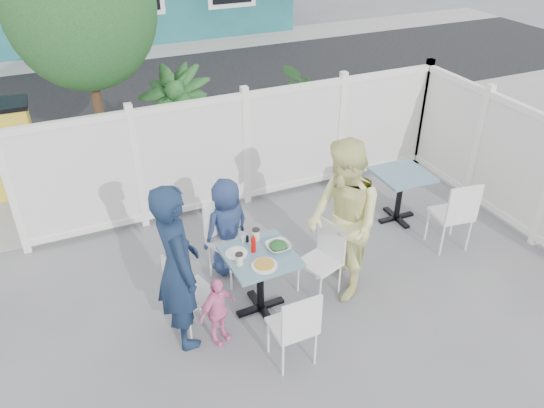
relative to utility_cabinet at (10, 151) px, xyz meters
name	(u,v)px	position (x,y,z in m)	size (l,w,h in m)	color
ground	(322,310)	(2.82, -4.00, -0.65)	(80.00, 80.00, 0.00)	slate
near_sidewalk	(210,161)	(2.82, -0.20, -0.64)	(24.00, 2.60, 0.01)	gray
street	(156,90)	(2.82, 3.50, -0.64)	(24.00, 5.00, 0.01)	black
far_sidewalk	(128,53)	(2.82, 6.60, -0.64)	(24.00, 1.60, 0.01)	gray
fence_back	(246,151)	(2.92, -1.60, 0.14)	(5.86, 0.08, 1.60)	white
fence_right	(511,167)	(5.82, -3.40, 0.14)	(0.08, 3.66, 1.60)	white
tree	(80,8)	(1.22, -0.70, 1.94)	(1.80, 1.62, 3.59)	#382316
utility_cabinet	(10,151)	(0.00, 0.00, 0.00)	(0.70, 0.50, 1.29)	gold
potted_shrub_a	(177,133)	(2.18, -0.90, 0.25)	(1.01, 1.01, 1.80)	#174223
potted_shrub_b	(322,118)	(4.41, -1.00, 0.13)	(1.40, 1.21, 1.55)	#174223
main_table	(260,267)	(2.23, -3.70, -0.09)	(0.71, 0.71, 0.72)	slate
spare_table	(401,184)	(4.58, -2.84, -0.11)	(0.67, 0.67, 0.70)	slate
chair_left	(186,290)	(1.46, -3.68, -0.14)	(0.48, 0.49, 0.88)	white
chair_right	(325,254)	(2.99, -3.70, -0.16)	(0.47, 0.48, 0.84)	white
chair_back	(226,233)	(2.13, -2.98, -0.10)	(0.55, 0.54, 0.94)	white
chair_near	(296,324)	(2.24, -4.52, -0.15)	(0.40, 0.38, 0.86)	white
chair_spare	(456,211)	(4.78, -3.66, -0.10)	(0.47, 0.46, 0.93)	white
man	(178,267)	(1.40, -3.75, 0.22)	(0.63, 0.41, 1.73)	#14243F
woman	(343,222)	(3.15, -3.75, 0.24)	(0.87, 0.68, 1.78)	yellow
boy	(227,227)	(2.17, -2.92, -0.06)	(0.57, 0.37, 1.17)	navy
toddler	(218,311)	(1.69, -3.95, -0.27)	(0.44, 0.18, 0.76)	pink
plate_main	(264,266)	(2.20, -3.89, 0.08)	(0.26, 0.26, 0.02)	white
plate_side	(236,253)	(2.02, -3.60, 0.08)	(0.22, 0.22, 0.02)	white
salad_bowl	(278,247)	(2.44, -3.70, 0.10)	(0.24, 0.24, 0.06)	white
coffee_cup_a	(239,259)	(1.99, -3.76, 0.13)	(0.08, 0.08, 0.11)	beige
coffee_cup_b	(256,235)	(2.30, -3.45, 0.13)	(0.08, 0.08, 0.12)	beige
ketchup_bottle	(253,245)	(2.20, -3.63, 0.15)	(0.05, 0.05, 0.16)	#BB0704
salt_shaker	(243,240)	(2.16, -3.45, 0.11)	(0.03, 0.03, 0.07)	white
pepper_shaker	(247,239)	(2.20, -3.45, 0.11)	(0.03, 0.03, 0.07)	black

